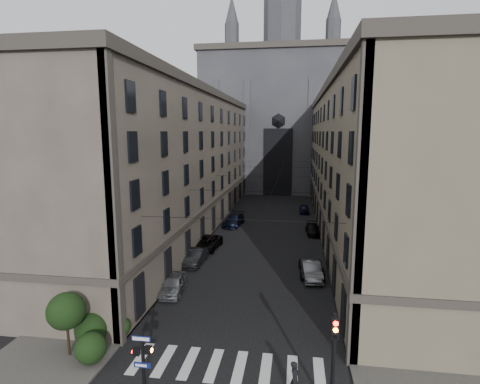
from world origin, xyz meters
The scene contains 19 objects.
sidewalk_left centered at (-10.50, 36.00, 0.07)m, with size 7.00×80.00×0.15m, color #383533.
sidewalk_right centered at (10.50, 36.00, 0.07)m, with size 7.00×80.00×0.15m, color #383533.
zebra_crossing centered at (0.00, 5.00, 0.01)m, with size 11.00×3.20×0.01m, color beige.
building_left centered at (-13.44, 36.00, 9.34)m, with size 13.60×60.60×18.85m.
building_right centered at (13.44, 36.00, 9.34)m, with size 13.60×60.60×18.85m.
gothic_tower centered at (0.00, 74.96, 17.80)m, with size 35.00×23.00×58.00m.
pedestrian_signal_left centered at (-3.51, 1.50, 2.32)m, with size 1.02×0.38×4.00m.
traffic_light_right centered at (5.60, 1.92, 3.29)m, with size 0.34×0.50×5.20m.
shrub_cluster centered at (-8.72, 5.01, 1.80)m, with size 3.90×4.40×3.90m.
tram_wires centered at (0.00, 35.63, 7.25)m, with size 14.00×60.00×0.43m.
car_left_near centered at (-6.20, 14.14, 0.75)m, with size 1.77×4.40×1.50m, color gray.
car_left_midnear centered at (-6.20, 21.12, 0.75)m, with size 1.60×4.58×1.51m, color black.
car_left_midfar centered at (-6.16, 26.00, 0.75)m, with size 2.49×5.39×1.50m, color black.
car_left_far centered at (-4.92, 37.29, 0.80)m, with size 2.24×5.51×1.60m, color black.
car_right_near centered at (5.33, 19.11, 0.77)m, with size 1.64×4.69×1.55m, color slate.
car_right_midnear centered at (5.37, 19.79, 0.66)m, with size 2.20×4.77×1.32m, color black.
car_right_midfar centered at (6.20, 34.33, 0.66)m, with size 1.86×4.57×1.33m, color black.
car_right_far centered at (5.28, 47.32, 0.68)m, with size 1.60×3.97×1.35m, color black.
pedestrian centered at (3.87, 3.00, 0.98)m, with size 0.71×0.47×1.96m, color black.
Camera 1 is at (3.64, -14.35, 13.38)m, focal length 28.00 mm.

